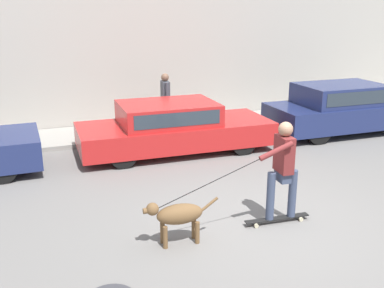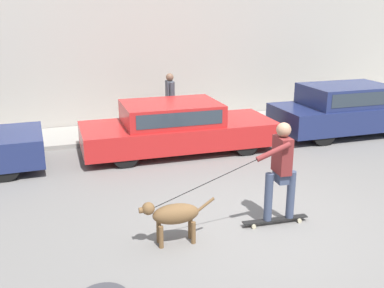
{
  "view_description": "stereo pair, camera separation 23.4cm",
  "coord_description": "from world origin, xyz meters",
  "px_view_note": "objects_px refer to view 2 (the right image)",
  "views": [
    {
      "loc": [
        -3.45,
        -5.68,
        3.35
      ],
      "look_at": [
        -0.67,
        1.67,
        0.95
      ],
      "focal_mm": 42.0,
      "sensor_mm": 36.0,
      "label": 1
    },
    {
      "loc": [
        -3.23,
        -5.76,
        3.35
      ],
      "look_at": [
        -0.67,
        1.67,
        0.95
      ],
      "focal_mm": 42.0,
      "sensor_mm": 36.0,
      "label": 2
    }
  ],
  "objects_px": {
    "parked_car_2": "(349,110)",
    "dog": "(174,215)",
    "pedestrian_with_bag": "(170,98)",
    "parked_car_1": "(177,128)",
    "skateboarder": "(281,167)"
  },
  "relations": [
    {
      "from": "skateboarder",
      "to": "pedestrian_with_bag",
      "type": "relative_size",
      "value": 1.74
    },
    {
      "from": "parked_car_1",
      "to": "dog",
      "type": "distance_m",
      "value": 4.44
    },
    {
      "from": "skateboarder",
      "to": "pedestrian_with_bag",
      "type": "bearing_deg",
      "value": -85.3
    },
    {
      "from": "skateboarder",
      "to": "parked_car_2",
      "type": "bearing_deg",
      "value": -133.01
    },
    {
      "from": "parked_car_1",
      "to": "parked_car_2",
      "type": "distance_m",
      "value": 4.92
    },
    {
      "from": "parked_car_2",
      "to": "dog",
      "type": "distance_m",
      "value": 7.57
    },
    {
      "from": "pedestrian_with_bag",
      "to": "parked_car_1",
      "type": "bearing_deg",
      "value": -95.65
    },
    {
      "from": "skateboarder",
      "to": "pedestrian_with_bag",
      "type": "xyz_separation_m",
      "value": [
        -0.05,
        5.96,
        -0.01
      ]
    },
    {
      "from": "parked_car_1",
      "to": "parked_car_2",
      "type": "height_order",
      "value": "parked_car_2"
    },
    {
      "from": "parked_car_2",
      "to": "pedestrian_with_bag",
      "type": "xyz_separation_m",
      "value": [
        -4.56,
        1.79,
        0.29
      ]
    },
    {
      "from": "parked_car_2",
      "to": "dog",
      "type": "xyz_separation_m",
      "value": [
        -6.27,
        -4.23,
        -0.21
      ]
    },
    {
      "from": "parked_car_1",
      "to": "pedestrian_with_bag",
      "type": "xyz_separation_m",
      "value": [
        0.36,
        1.79,
        0.37
      ]
    },
    {
      "from": "skateboarder",
      "to": "dog",
      "type": "bearing_deg",
      "value": 6.09
    },
    {
      "from": "dog",
      "to": "pedestrian_with_bag",
      "type": "distance_m",
      "value": 6.28
    },
    {
      "from": "parked_car_2",
      "to": "pedestrian_with_bag",
      "type": "distance_m",
      "value": 4.9
    }
  ]
}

